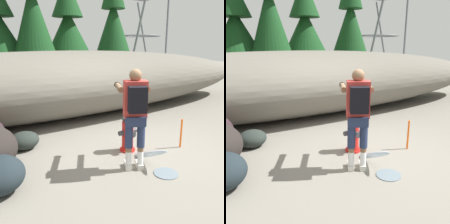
% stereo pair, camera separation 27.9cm
% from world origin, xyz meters
% --- Properties ---
extents(ground_plane, '(56.00, 56.00, 0.04)m').
position_xyz_m(ground_plane, '(0.00, 0.00, -0.02)').
color(ground_plane, slate).
extents(dirt_embankment, '(14.90, 3.20, 1.89)m').
position_xyz_m(dirt_embankment, '(0.00, 3.32, 0.95)').
color(dirt_embankment, '#666056').
rests_on(dirt_embankment, ground_plane).
extents(fire_hydrant, '(0.40, 0.35, 0.76)m').
position_xyz_m(fire_hydrant, '(-0.08, 0.21, 0.35)').
color(fire_hydrant, red).
rests_on(fire_hydrant, ground_plane).
extents(hydrant_water_jet, '(0.40, 1.14, 0.55)m').
position_xyz_m(hydrant_water_jet, '(-0.08, -0.48, 0.14)').
color(hydrant_water_jet, silver).
rests_on(hydrant_water_jet, ground_plane).
extents(utility_worker, '(0.79, 1.04, 1.67)m').
position_xyz_m(utility_worker, '(-0.40, -0.42, 1.06)').
color(utility_worker, beige).
rests_on(utility_worker, ground_plane).
extents(boulder_outlier, '(0.63, 0.57, 0.36)m').
position_xyz_m(boulder_outlier, '(-1.79, 1.37, 0.18)').
color(boulder_outlier, '#232A26').
rests_on(boulder_outlier, ground_plane).
extents(pine_tree_right, '(2.06, 2.06, 7.04)m').
position_xyz_m(pine_tree_right, '(0.57, 8.85, 3.81)').
color(pine_tree_right, '#47331E').
rests_on(pine_tree_right, ground_plane).
extents(pine_tree_far_right, '(2.70, 2.70, 5.80)m').
position_xyz_m(pine_tree_far_right, '(2.89, 10.28, 3.23)').
color(pine_tree_far_right, '#47331E').
rests_on(pine_tree_far_right, ground_plane).
extents(pine_tree_ridge_end, '(2.31, 2.31, 7.05)m').
position_xyz_m(pine_tree_ridge_end, '(5.92, 10.24, 3.77)').
color(pine_tree_ridge_end, '#47331E').
rests_on(pine_tree_ridge_end, ground_plane).
extents(survey_stake, '(0.04, 0.04, 0.60)m').
position_xyz_m(survey_stake, '(0.94, -0.23, 0.30)').
color(survey_stake, '#E55914').
rests_on(survey_stake, ground_plane).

